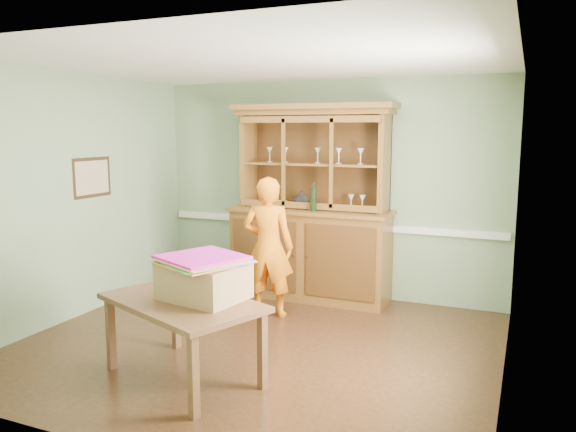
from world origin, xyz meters
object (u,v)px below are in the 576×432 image
at_px(dining_table, 183,309).
at_px(person, 268,247).
at_px(china_hutch, 311,231).
at_px(cardboard_box, 204,281).

xyz_separation_m(dining_table, person, (-0.05, 1.77, 0.18)).
distance_m(china_hutch, person, 0.87).
distance_m(dining_table, person, 1.78).
relative_size(china_hutch, dining_table, 1.52).
bearing_deg(china_hutch, dining_table, -93.07).
bearing_deg(person, dining_table, 81.31).
bearing_deg(person, china_hutch, -112.76).
xyz_separation_m(china_hutch, cardboard_box, (0.01, -2.51, 0.00)).
relative_size(dining_table, person, 1.00).
bearing_deg(cardboard_box, person, 96.64).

